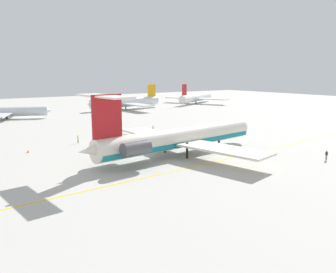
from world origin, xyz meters
name	(u,v)px	position (x,y,z in m)	size (l,w,h in m)	color
ground	(227,165)	(0.00, 0.00, 0.00)	(357.43, 357.43, 0.00)	#B7B5AD
main_jetliner	(176,138)	(-2.79, 10.40, 3.20)	(40.27, 35.59, 11.72)	silver
airliner_mid_left	(9,112)	(-17.84, 82.42, 2.40)	(26.05, 26.26, 8.15)	silver
airliner_mid_right	(124,102)	(26.88, 87.07, 2.93)	(33.28, 32.91, 9.95)	silver
airliner_far_right	(197,98)	(69.77, 91.90, 2.88)	(30.70, 31.05, 9.77)	white
ground_crew_near_nose	(327,154)	(16.49, -7.46, 1.07)	(0.27, 0.38, 1.70)	black
ground_crew_near_tail	(78,138)	(-13.54, 31.35, 1.07)	(0.32, 0.33, 1.70)	black
ground_crew_portside	(153,128)	(6.69, 33.08, 1.13)	(0.37, 0.31, 1.79)	black
safety_cone_nose	(188,128)	(17.29, 32.38, 0.28)	(0.40, 0.40, 0.55)	#EA590F
safety_cone_wingtip	(28,151)	(-24.56, 28.10, 0.28)	(0.40, 0.40, 0.55)	#EA590F
taxiway_centreline	(209,163)	(-1.66, 2.64, 0.00)	(108.09, 0.36, 0.01)	gold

